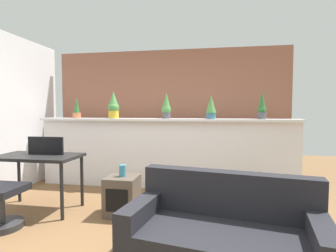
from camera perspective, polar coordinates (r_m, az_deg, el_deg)
name	(u,v)px	position (r m, az deg, el deg)	size (l,w,h in m)	color
ground_plane	(126,246)	(2.90, -9.19, -24.37)	(12.00, 12.00, 0.00)	brown
divider_wall	(163,155)	(4.57, -1.01, -6.23)	(4.44, 0.16, 1.17)	silver
plant_shelf	(163,120)	(4.47, -1.12, 1.38)	(4.44, 0.28, 0.04)	silver
brick_wall_behind	(169,116)	(5.10, 0.25, 2.26)	(4.44, 0.10, 2.50)	#935B47
potted_plant_0	(77,109)	(5.05, -19.18, 3.51)	(0.14, 0.14, 0.38)	#C66B42
potted_plant_1	(113,106)	(4.67, -11.73, 4.32)	(0.19, 0.19, 0.47)	gold
potted_plant_2	(166,107)	(4.48, -0.37, 4.23)	(0.16, 0.16, 0.44)	#4C4C51
potted_plant_3	(211,107)	(4.35, 9.32, 4.17)	(0.17, 0.17, 0.39)	#386B84
potted_plant_4	(262,107)	(4.47, 19.67, 3.89)	(0.14, 0.14, 0.44)	#4C4C51
desk	(38,161)	(3.98, -26.39, -6.88)	(1.10, 0.60, 0.75)	black
tv_monitor	(46,146)	(3.97, -24.99, -3.86)	(0.51, 0.04, 0.24)	black
side_cube_shelf	(122,196)	(3.56, -9.91, -14.65)	(0.40, 0.41, 0.50)	#4C4238
vase_on_shelf	(123,171)	(3.49, -9.83, -9.51)	(0.09, 0.09, 0.15)	teal
couch	(223,240)	(2.40, 11.81, -23.10)	(1.67, 1.02, 0.80)	black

